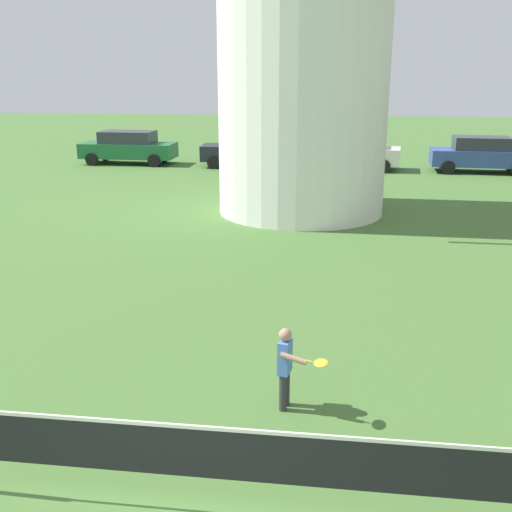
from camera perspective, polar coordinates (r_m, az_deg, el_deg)
tennis_net at (r=6.23m, az=-2.47°, el=-18.24°), size 5.53×0.06×1.10m
player_far at (r=7.98m, az=2.91°, el=-10.13°), size 0.68×0.58×1.14m
parked_car_green at (r=30.18m, az=-11.95°, el=10.03°), size 4.53×1.94×1.56m
parked_car_black at (r=28.66m, az=-1.00°, el=10.04°), size 4.12×2.01×1.56m
parked_car_cream at (r=28.23m, az=9.11°, el=9.72°), size 4.39×2.24×1.56m
parked_car_blue at (r=28.73m, az=20.45°, el=9.00°), size 4.35×2.05×1.56m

